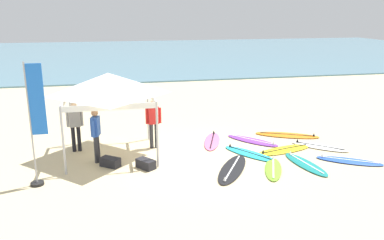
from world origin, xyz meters
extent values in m
plane|color=beige|center=(0.00, 0.00, 0.00)|extent=(80.00, 80.00, 0.00)
cube|color=#568499|center=(0.00, 32.01, 0.05)|extent=(80.00, 36.00, 0.10)
cylinder|color=#B7B7BC|center=(-4.25, -0.49, 1.02)|extent=(0.07, 0.07, 2.05)
cylinder|color=#B7B7BC|center=(-1.53, -0.49, 1.02)|extent=(0.07, 0.07, 2.05)
cylinder|color=#B7B7BC|center=(-4.25, 2.23, 1.02)|extent=(0.07, 0.07, 2.05)
cylinder|color=#B7B7BC|center=(-1.53, 2.23, 1.02)|extent=(0.07, 0.07, 2.05)
cube|color=white|center=(-2.89, -0.49, 1.96)|extent=(2.72, 0.03, 0.18)
cube|color=white|center=(-2.89, 2.23, 1.96)|extent=(2.72, 0.03, 0.18)
cube|color=white|center=(-4.25, 0.87, 1.96)|extent=(0.03, 2.72, 0.18)
cube|color=white|center=(-1.53, 0.87, 1.96)|extent=(0.03, 2.72, 0.18)
pyramid|color=white|center=(-2.89, 0.87, 2.40)|extent=(2.84, 2.84, 0.70)
ellipsoid|color=#23B2CC|center=(1.59, -0.07, 0.04)|extent=(1.58, 2.02, 0.07)
cube|color=black|center=(1.59, -0.07, 0.07)|extent=(0.98, 1.49, 0.01)
cone|color=black|center=(1.14, 0.63, 0.13)|extent=(0.09, 0.09, 0.12)
ellipsoid|color=white|center=(4.25, 0.06, 0.04)|extent=(1.79, 1.70, 0.07)
cube|color=black|center=(4.25, 0.06, 0.07)|extent=(1.25, 1.15, 0.01)
cone|color=black|center=(3.66, 0.60, 0.13)|extent=(0.09, 0.09, 0.12)
ellipsoid|color=#19847F|center=(2.98, -1.32, 0.04)|extent=(0.84, 2.10, 0.07)
cube|color=white|center=(2.98, -1.32, 0.07)|extent=(0.29, 1.73, 0.01)
cone|color=white|center=(2.86, -0.49, 0.13)|extent=(0.09, 0.09, 0.12)
ellipsoid|color=purple|center=(2.17, 1.20, 0.04)|extent=(1.76, 1.96, 0.07)
cube|color=white|center=(2.17, 1.20, 0.07)|extent=(1.17, 1.39, 0.01)
cone|color=white|center=(2.71, 0.54, 0.13)|extent=(0.09, 0.09, 0.12)
ellipsoid|color=pink|center=(0.70, 1.44, 0.04)|extent=(1.20, 2.11, 0.07)
cube|color=black|center=(0.70, 1.44, 0.07)|extent=(0.62, 1.65, 0.01)
cone|color=black|center=(0.98, 2.23, 0.13)|extent=(0.09, 0.09, 0.12)
ellipsoid|color=orange|center=(3.70, 1.53, 0.04)|extent=(2.44, 1.60, 0.07)
cube|color=black|center=(3.70, 1.53, 0.07)|extent=(1.86, 0.90, 0.01)
cone|color=black|center=(4.59, 1.12, 0.13)|extent=(0.09, 0.09, 0.12)
ellipsoid|color=blue|center=(4.47, -1.36, 0.04)|extent=(2.00, 1.54, 0.07)
cube|color=white|center=(4.47, -1.36, 0.07)|extent=(1.48, 0.95, 0.01)
cone|color=white|center=(3.77, -0.92, 0.13)|extent=(0.09, 0.09, 0.12)
ellipsoid|color=black|center=(0.64, -1.19, 0.04)|extent=(1.79, 2.41, 0.07)
cube|color=white|center=(0.64, -1.19, 0.07)|extent=(1.08, 1.79, 0.01)
cone|color=white|center=(0.13, -2.05, 0.13)|extent=(0.09, 0.09, 0.12)
ellipsoid|color=#7AD12D|center=(1.84, -1.46, 0.04)|extent=(1.17, 1.87, 0.07)
cube|color=white|center=(1.84, -1.46, 0.07)|extent=(0.65, 1.44, 0.01)
cone|color=white|center=(2.13, -0.78, 0.13)|extent=(0.09, 0.09, 0.12)
ellipsoid|color=yellow|center=(2.91, 0.04, 0.04)|extent=(2.33, 1.16, 0.07)
cube|color=black|center=(2.91, 0.04, 0.07)|extent=(1.86, 0.53, 0.01)
cone|color=black|center=(2.02, -0.20, 0.13)|extent=(0.09, 0.09, 0.12)
cylinder|color=#2D2D33|center=(-3.38, 0.25, 0.44)|extent=(0.13, 0.13, 0.88)
cylinder|color=#2D2D33|center=(-3.34, 0.43, 0.44)|extent=(0.13, 0.13, 0.88)
cube|color=#2851B2|center=(-3.36, 0.34, 1.18)|extent=(0.30, 0.40, 0.60)
sphere|color=#9E7051|center=(-3.36, 0.34, 1.60)|extent=(0.21, 0.21, 0.21)
cylinder|color=#2851B2|center=(-3.41, 0.12, 1.16)|extent=(0.09, 0.09, 0.54)
cylinder|color=#2851B2|center=(-3.30, 0.56, 1.16)|extent=(0.09, 0.09, 0.54)
cylinder|color=#2D2D33|center=(-1.35, 1.28, 0.44)|extent=(0.13, 0.13, 0.88)
cylinder|color=#2D2D33|center=(-1.53, 1.27, 0.44)|extent=(0.13, 0.13, 0.88)
cube|color=red|center=(-1.44, 1.27, 1.18)|extent=(0.37, 0.24, 0.60)
sphere|color=beige|center=(-1.44, 1.27, 1.60)|extent=(0.21, 0.21, 0.21)
cylinder|color=red|center=(-1.21, 1.28, 1.16)|extent=(0.09, 0.09, 0.54)
cylinder|color=red|center=(-1.67, 1.26, 1.16)|extent=(0.09, 0.09, 0.54)
cylinder|color=black|center=(-4.15, 1.48, 0.44)|extent=(0.13, 0.13, 0.88)
cylinder|color=black|center=(-3.97, 1.49, 0.44)|extent=(0.13, 0.13, 0.88)
cube|color=gray|center=(-4.06, 1.49, 1.18)|extent=(0.38, 0.26, 0.60)
sphere|color=beige|center=(-4.06, 1.49, 1.60)|extent=(0.21, 0.21, 0.21)
cylinder|color=gray|center=(-4.29, 1.46, 1.16)|extent=(0.09, 0.09, 0.54)
cylinder|color=gray|center=(-3.84, 1.51, 1.16)|extent=(0.09, 0.09, 0.54)
cylinder|color=#99999E|center=(-4.96, -1.08, 1.70)|extent=(0.04, 0.04, 3.40)
cube|color=blue|center=(-4.74, -1.08, 2.40)|extent=(0.40, 0.02, 1.90)
cylinder|color=black|center=(-4.96, -1.08, 0.04)|extent=(0.36, 0.36, 0.08)
cube|color=#232328|center=(-1.91, -0.52, 0.14)|extent=(0.62, 0.67, 0.28)
cube|color=#232328|center=(-2.97, -0.14, 0.14)|extent=(0.67, 0.62, 0.28)
camera|label=1|loc=(-2.86, -11.67, 4.65)|focal=36.60mm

